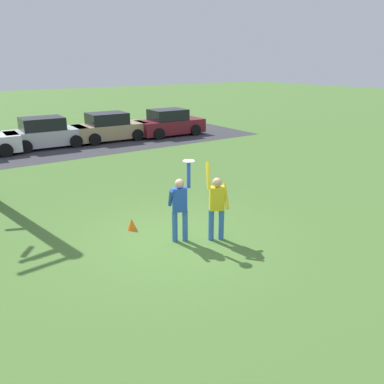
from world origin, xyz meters
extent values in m
plane|color=#4C7533|center=(0.00, 0.00, 0.00)|extent=(120.00, 120.00, 0.00)
cylinder|color=#3366B7|center=(-0.03, -0.02, 0.41)|extent=(0.14, 0.14, 0.82)
cylinder|color=#3366B7|center=(0.20, -0.14, 0.41)|extent=(0.14, 0.14, 0.82)
cube|color=#234CB2|center=(0.08, -0.08, 1.12)|extent=(0.42, 0.37, 0.60)
sphere|color=tan|center=(0.08, -0.08, 1.53)|extent=(0.23, 0.23, 0.23)
cylinder|color=#234CB2|center=(-0.11, 0.03, 1.17)|extent=(0.28, 0.45, 0.59)
cylinder|color=#234CB2|center=(0.28, -0.19, 1.75)|extent=(0.09, 0.09, 0.66)
cylinder|color=#3366B7|center=(1.00, -0.60, 0.41)|extent=(0.14, 0.14, 0.82)
cylinder|color=#3366B7|center=(0.78, -0.47, 0.41)|extent=(0.14, 0.14, 0.82)
cube|color=gold|center=(0.89, -0.53, 1.12)|extent=(0.42, 0.37, 0.60)
sphere|color=tan|center=(0.89, -0.53, 1.53)|extent=(0.23, 0.23, 0.23)
cylinder|color=gold|center=(1.09, -0.64, 1.17)|extent=(0.28, 0.45, 0.59)
cylinder|color=gold|center=(0.69, -0.42, 1.72)|extent=(0.22, 0.33, 0.65)
cylinder|color=white|center=(0.28, -0.19, 2.09)|extent=(0.28, 0.28, 0.02)
cylinder|color=black|center=(-1.59, 14.25, 0.33)|extent=(0.67, 0.24, 0.66)
cylinder|color=black|center=(-1.65, 12.43, 0.33)|extent=(0.67, 0.24, 0.66)
cube|color=#BCBCC1|center=(0.62, 13.62, 0.55)|extent=(4.16, 1.94, 0.80)
cube|color=black|center=(0.47, 13.62, 1.27)|extent=(2.15, 1.71, 0.64)
cylinder|color=black|center=(1.92, 14.48, 0.33)|extent=(0.67, 0.24, 0.66)
cylinder|color=black|center=(1.86, 12.66, 0.33)|extent=(0.67, 0.24, 0.66)
cylinder|color=black|center=(-0.62, 14.57, 0.33)|extent=(0.67, 0.24, 0.66)
cylinder|color=black|center=(-0.68, 12.75, 0.33)|extent=(0.67, 0.24, 0.66)
cube|color=tan|center=(4.17, 13.46, 0.55)|extent=(4.16, 1.94, 0.80)
cube|color=black|center=(4.02, 13.47, 1.27)|extent=(2.15, 1.71, 0.64)
cylinder|color=black|center=(5.47, 14.33, 0.33)|extent=(0.67, 0.24, 0.66)
cylinder|color=black|center=(5.41, 12.51, 0.33)|extent=(0.67, 0.24, 0.66)
cylinder|color=black|center=(2.93, 14.42, 0.33)|extent=(0.67, 0.24, 0.66)
cylinder|color=black|center=(2.87, 12.59, 0.33)|extent=(0.67, 0.24, 0.66)
cube|color=maroon|center=(7.89, 12.94, 0.55)|extent=(4.16, 1.94, 0.80)
cube|color=black|center=(7.74, 12.95, 1.27)|extent=(2.15, 1.71, 0.64)
cylinder|color=black|center=(9.19, 13.81, 0.33)|extent=(0.67, 0.24, 0.66)
cylinder|color=black|center=(9.13, 11.99, 0.33)|extent=(0.67, 0.24, 0.66)
cylinder|color=black|center=(6.65, 13.90, 0.33)|extent=(0.67, 0.24, 0.66)
cylinder|color=black|center=(6.59, 12.07, 0.33)|extent=(0.67, 0.24, 0.66)
cube|color=#38383D|center=(-1.23, 13.27, 0.00)|extent=(27.72, 6.40, 0.01)
cone|color=orange|center=(-0.60, 1.27, 0.16)|extent=(0.26, 0.26, 0.32)
camera|label=1|loc=(-4.92, -7.79, 4.37)|focal=36.99mm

